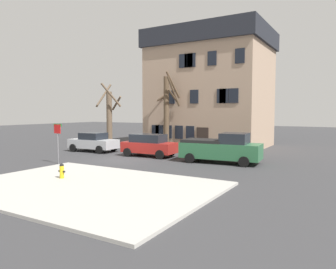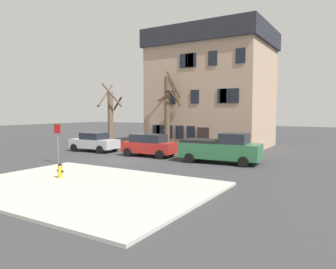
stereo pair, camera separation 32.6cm
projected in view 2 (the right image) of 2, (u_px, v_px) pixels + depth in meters
The scene contains 11 objects.
ground_plane at pixel (122, 159), 23.36m from camera, with size 120.00×120.00×0.00m, color #38383A.
sidewalk_slab at pixel (84, 186), 14.73m from camera, with size 11.62×8.36×0.12m, color #B7B5AD.
building_main at pixel (212, 89), 31.85m from camera, with size 11.20×9.00×11.30m.
tree_bare_near at pixel (111, 116), 31.58m from camera, with size 2.57×2.59×6.26m.
tree_bare_mid at pixel (168, 110), 28.68m from camera, with size 2.53×2.54×6.96m.
car_silver_sedan at pixel (94, 142), 27.90m from camera, with size 4.37×2.28×1.65m.
car_red_wagon at pixel (149, 145), 24.82m from camera, with size 4.30×2.15×1.74m.
pickup_truck_green at pixel (221, 148), 21.68m from camera, with size 5.53×2.60×2.06m.
fire_hydrant at pixel (60, 170), 16.28m from camera, with size 0.42×0.22×0.76m.
street_sign_pole at pixel (58, 136), 21.36m from camera, with size 0.76×0.07×2.68m.
bicycle_leaning at pixel (139, 144), 30.38m from camera, with size 1.74×0.28×1.03m.
Camera 2 is at (14.88, -18.06, 3.53)m, focal length 34.17 mm.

